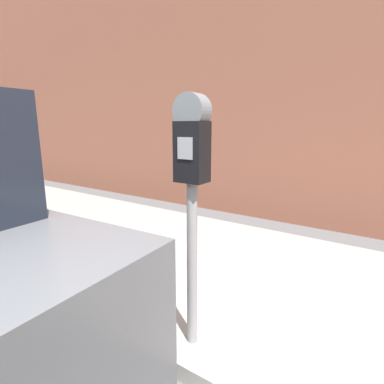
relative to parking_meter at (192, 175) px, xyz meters
name	(u,v)px	position (x,y,z in m)	size (l,w,h in m)	color
sidewalk	(229,272)	(-0.30, 1.17, -1.26)	(24.00, 2.80, 0.13)	#9E9B96
building_facade	(306,40)	(-0.30, 3.55, 1.58)	(24.00, 0.30, 5.80)	#935642
parking_meter	(192,175)	(0.00, 0.00, 0.00)	(0.22, 0.15, 1.69)	gray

